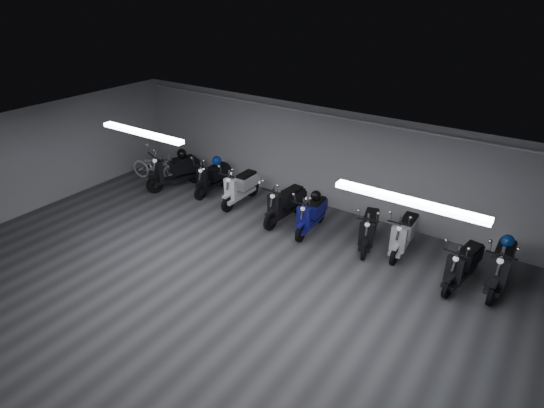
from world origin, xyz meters
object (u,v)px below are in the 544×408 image
Objects in this scene: scooter_0 at (174,165)px; scooter_4 at (311,209)px; scooter_9 at (502,259)px; helmet_2 at (316,196)px; scooter_8 at (464,259)px; scooter_3 at (285,198)px; bicycle at (155,164)px; helmet_0 at (508,241)px; scooter_6 at (405,228)px; scooter_5 at (369,224)px; helmet_3 at (182,153)px; helmet_1 at (217,161)px; scooter_1 at (212,173)px; scooter_2 at (240,182)px.

scooter_4 is (4.75, 0.01, -0.11)m from scooter_0.
helmet_2 is (-4.37, 0.09, 0.21)m from scooter_9.
scooter_8 is at bearing -6.35° from helmet_2.
scooter_3 is at bearing -173.46° from scooter_8.
helmet_0 reaches higher than bicycle.
scooter_0 is at bearing -173.61° from scooter_3.
scooter_6 reaches higher than bicycle.
scooter_3 is 1.04× the size of scooter_6.
scooter_9 is (2.86, 0.02, 0.07)m from scooter_5.
bicycle is 10.04m from helmet_0.
scooter_6 is 1.01× the size of scooter_8.
helmet_3 is (-8.35, 0.42, 0.41)m from scooter_8.
helmet_0 is (5.19, 0.32, 0.33)m from scooter_3.
helmet_3 is at bearing 179.88° from helmet_2.
helmet_1 is (1.17, 0.61, 0.21)m from scooter_0.
scooter_9 is 0.40m from helmet_0.
scooter_0 reaches higher than scooter_9.
scooter_0 is at bearing -105.64° from bicycle.
scooter_8 is 7.32m from helmet_1.
helmet_1 is at bearing -86.88° from bicycle.
scooter_9 is (0.65, 0.33, 0.06)m from scooter_8.
scooter_4 is at bearing -3.01° from helmet_3.
scooter_3 is 6.85× the size of helmet_0.
scooter_0 reaches higher than bicycle.
scooter_4 is 5.67m from bicycle.
scooter_2 reaches higher than scooter_1.
scooter_6 is 6.58× the size of helmet_2.
scooter_8 is (7.27, -0.54, -0.00)m from scooter_1.
scooter_1 is 1.01× the size of bicycle.
helmet_1 is (-5.84, 0.25, 0.29)m from scooter_6.
helmet_3 reaches higher than helmet_2.
scooter_4 is at bearing -173.56° from scooter_6.
scooter_9 is at bearing 5.56° from scooter_3.
scooter_5 is 7.16m from bicycle.
scooter_1 reaches higher than helmet_0.
scooter_3 is 0.87m from helmet_2.
scooter_4 is at bearing -178.30° from scooter_9.
scooter_2 is at bearing -174.15° from scooter_8.
scooter_0 is 7.49× the size of helmet_2.
helmet_2 is at bearing -179.44° from scooter_6.
scooter_8 is (2.21, -0.31, 0.02)m from scooter_5.
scooter_8 is 6.53× the size of helmet_2.
scooter_9 is (2.09, -0.20, 0.05)m from scooter_6.
scooter_0 is 1.10× the size of scooter_3.
scooter_3 is 2.80m from helmet_1.
helmet_3 is (-4.63, 0.01, 0.15)m from helmet_2.
helmet_3 is (-9.00, 0.09, 0.36)m from scooter_9.
scooter_8 reaches higher than helmet_2.
scooter_9 reaches higher than scooter_5.
scooter_2 is 1.62m from scooter_3.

